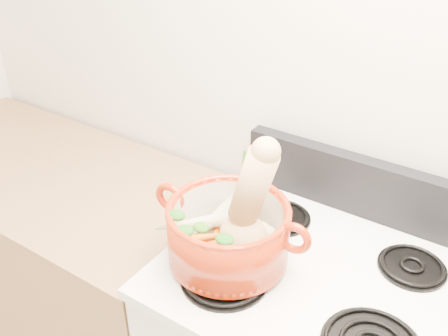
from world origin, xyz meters
The scene contains 24 objects.
wall_back centered at (0.00, 1.75, 1.30)m, with size 3.50×0.02×2.60m, color silver.
cooktop centered at (0.00, 1.40, 0.93)m, with size 0.78×0.67×0.03m, color white.
control_backsplash centered at (0.00, 1.70, 1.04)m, with size 0.76×0.05×0.18m, color black.
counter_left centered at (-1.07, 1.40, 0.45)m, with size 1.36×0.65×0.90m, color #997048.
burner_front_left centered at (-0.19, 1.24, 0.96)m, with size 0.22×0.22×0.02m, color black.
burner_back_left centered at (-0.19, 1.54, 0.96)m, with size 0.17×0.17×0.02m, color black.
burner_back_right centered at (0.19, 1.54, 0.96)m, with size 0.17×0.17×0.02m, color black.
dutch_oven centered at (-0.22, 1.30, 1.04)m, with size 0.31×0.31×0.15m, color #A02509.
pot_handle_left centered at (-0.39, 1.29, 1.10)m, with size 0.09×0.09×0.02m, color #A02509.
pot_handle_right centered at (-0.05, 1.32, 1.10)m, with size 0.09×0.09×0.02m, color #A02509.
squash centered at (-0.18, 1.30, 1.16)m, with size 0.13×0.13×0.31m, color tan, non-canonical shape.
leek centered at (-0.21, 1.36, 1.13)m, with size 0.04×0.04×0.26m, color white.
ginger centered at (-0.18, 1.37, 1.02)m, with size 0.09×0.07×0.05m, color #D9C186.
parsnip_0 centered at (-0.30, 1.31, 1.02)m, with size 0.04×0.04×0.23m, color beige.
parsnip_1 centered at (-0.29, 1.32, 1.03)m, with size 0.05×0.05×0.22m, color beige.
parsnip_2 centered at (-0.24, 1.33, 1.03)m, with size 0.04×0.04×0.17m, color beige.
parsnip_3 centered at (-0.33, 1.29, 1.04)m, with size 0.04×0.04×0.19m, color beige.
parsnip_4 centered at (-0.26, 1.37, 1.05)m, with size 0.04×0.04×0.20m, color beige.
parsnip_5 centered at (-0.26, 1.35, 1.05)m, with size 0.04×0.04×0.19m, color beige.
carrot_0 centered at (-0.25, 1.28, 1.02)m, with size 0.03×0.03×0.16m, color #C65C09.
carrot_1 centered at (-0.26, 1.27, 1.02)m, with size 0.03×0.03×0.16m, color #BF5909.
carrot_2 centered at (-0.18, 1.29, 1.03)m, with size 0.03×0.03×0.18m, color #DB570A.
carrot_3 centered at (-0.27, 1.25, 1.04)m, with size 0.03×0.03×0.14m, color orange.
carrot_4 centered at (-0.22, 1.24, 1.04)m, with size 0.03×0.03×0.16m, color #C33309.
Camera 1 is at (0.32, 0.47, 1.84)m, focal length 40.00 mm.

